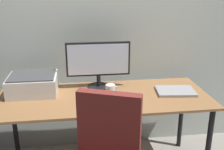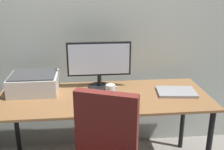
{
  "view_description": "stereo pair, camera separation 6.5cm",
  "coord_description": "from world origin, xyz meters",
  "px_view_note": "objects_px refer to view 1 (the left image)",
  "views": [
    {
      "loc": [
        -0.2,
        -2.05,
        1.63
      ],
      "look_at": [
        0.07,
        -0.03,
        0.93
      ],
      "focal_mm": 43.19,
      "sensor_mm": 36.0,
      "label": 1
    },
    {
      "loc": [
        -0.14,
        -2.06,
        1.63
      ],
      "look_at": [
        0.07,
        -0.03,
        0.93
      ],
      "focal_mm": 43.19,
      "sensor_mm": 36.0,
      "label": 2
    }
  ],
  "objects_px": {
    "mouse": "(131,102)",
    "laptop": "(175,91)",
    "desk": "(104,105)",
    "monitor": "(98,62)",
    "coffee_mug": "(111,90)",
    "printer": "(33,84)",
    "keyboard": "(101,104)"
  },
  "relations": [
    {
      "from": "desk",
      "to": "mouse",
      "type": "relative_size",
      "value": 18.26
    },
    {
      "from": "mouse",
      "to": "laptop",
      "type": "xyz_separation_m",
      "value": [
        0.43,
        0.18,
        -0.01
      ]
    },
    {
      "from": "desk",
      "to": "coffee_mug",
      "type": "distance_m",
      "value": 0.14
    },
    {
      "from": "laptop",
      "to": "desk",
      "type": "bearing_deg",
      "value": -173.08
    },
    {
      "from": "desk",
      "to": "monitor",
      "type": "distance_m",
      "value": 0.38
    },
    {
      "from": "monitor",
      "to": "coffee_mug",
      "type": "distance_m",
      "value": 0.3
    },
    {
      "from": "monitor",
      "to": "coffee_mug",
      "type": "relative_size",
      "value": 5.73
    },
    {
      "from": "monitor",
      "to": "printer",
      "type": "xyz_separation_m",
      "value": [
        -0.56,
        -0.06,
        -0.16
      ]
    },
    {
      "from": "mouse",
      "to": "laptop",
      "type": "relative_size",
      "value": 0.3
    },
    {
      "from": "mouse",
      "to": "laptop",
      "type": "bearing_deg",
      "value": 19.74
    },
    {
      "from": "desk",
      "to": "mouse",
      "type": "xyz_separation_m",
      "value": [
        0.19,
        -0.18,
        0.09
      ]
    },
    {
      "from": "coffee_mug",
      "to": "printer",
      "type": "distance_m",
      "value": 0.66
    },
    {
      "from": "desk",
      "to": "keyboard",
      "type": "bearing_deg",
      "value": -103.51
    },
    {
      "from": "monitor",
      "to": "printer",
      "type": "bearing_deg",
      "value": -174.11
    },
    {
      "from": "laptop",
      "to": "monitor",
      "type": "bearing_deg",
      "value": 168.7
    },
    {
      "from": "mouse",
      "to": "printer",
      "type": "height_order",
      "value": "printer"
    },
    {
      "from": "monitor",
      "to": "keyboard",
      "type": "xyz_separation_m",
      "value": [
        -0.02,
        -0.39,
        -0.23
      ]
    },
    {
      "from": "printer",
      "to": "desk",
      "type": "bearing_deg",
      "value": -14.63
    },
    {
      "from": "laptop",
      "to": "printer",
      "type": "distance_m",
      "value": 1.22
    },
    {
      "from": "monitor",
      "to": "laptop",
      "type": "relative_size",
      "value": 1.75
    },
    {
      "from": "desk",
      "to": "keyboard",
      "type": "relative_size",
      "value": 6.04
    },
    {
      "from": "monitor",
      "to": "desk",
      "type": "bearing_deg",
      "value": -83.33
    },
    {
      "from": "mouse",
      "to": "desk",
      "type": "bearing_deg",
      "value": 134.35
    },
    {
      "from": "mouse",
      "to": "printer",
      "type": "relative_size",
      "value": 0.24
    },
    {
      "from": "printer",
      "to": "mouse",
      "type": "bearing_deg",
      "value": -22.94
    },
    {
      "from": "monitor",
      "to": "coffee_mug",
      "type": "xyz_separation_m",
      "value": [
        0.08,
        -0.22,
        -0.19
      ]
    },
    {
      "from": "monitor",
      "to": "keyboard",
      "type": "height_order",
      "value": "monitor"
    },
    {
      "from": "desk",
      "to": "printer",
      "type": "xyz_separation_m",
      "value": [
        -0.59,
        0.15,
        0.16
      ]
    },
    {
      "from": "printer",
      "to": "keyboard",
      "type": "bearing_deg",
      "value": -31.21
    },
    {
      "from": "mouse",
      "to": "monitor",
      "type": "bearing_deg",
      "value": 116.12
    },
    {
      "from": "keyboard",
      "to": "printer",
      "type": "distance_m",
      "value": 0.64
    },
    {
      "from": "desk",
      "to": "printer",
      "type": "bearing_deg",
      "value": 165.37
    }
  ]
}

